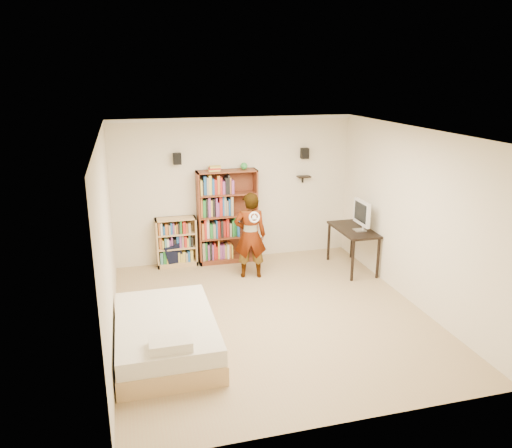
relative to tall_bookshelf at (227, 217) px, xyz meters
The scene contains 14 objects.
ground 2.50m from the tall_bookshelf, 85.81° to the right, with size 4.50×5.00×0.01m, color tan.
room_shell 2.50m from the tall_bookshelf, 85.81° to the right, with size 4.52×5.02×2.71m.
crown_molding 2.95m from the tall_bookshelf, 85.81° to the right, with size 4.50×5.00×0.06m.
speaker_left 1.43m from the tall_bookshelf, behind, with size 0.14×0.12×0.20m, color black.
speaker_right 1.89m from the tall_bookshelf, ahead, with size 0.14×0.12×0.20m, color black.
wall_shelf 1.66m from the tall_bookshelf, ahead, with size 0.25×0.16×0.03m, color black.
tall_bookshelf is the anchor object (origin of this frame).
low_bookshelf 1.05m from the tall_bookshelf, behind, with size 0.74×0.28×0.92m, color tan, non-canonical shape.
computer_desk 2.38m from the tall_bookshelf, 24.23° to the right, with size 0.56×1.13×0.77m, color black, non-canonical shape.
imac 2.44m from the tall_bookshelf, 26.76° to the right, with size 0.11×0.55×0.55m, color silver, non-canonical shape.
daybed 3.33m from the tall_bookshelf, 115.87° to the right, with size 1.26×1.94×0.57m, color silver, non-canonical shape.
person 0.88m from the tall_bookshelf, 74.91° to the right, with size 0.56×0.37×1.53m, color black.
wii_wheel 1.18m from the tall_bookshelf, 78.62° to the right, with size 0.19×0.19×0.03m, color silver.
navy_bag 1.22m from the tall_bookshelf, behind, with size 0.33×0.21×0.45m, color black, non-canonical shape.
Camera 1 is at (-1.94, -6.45, 3.47)m, focal length 35.00 mm.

